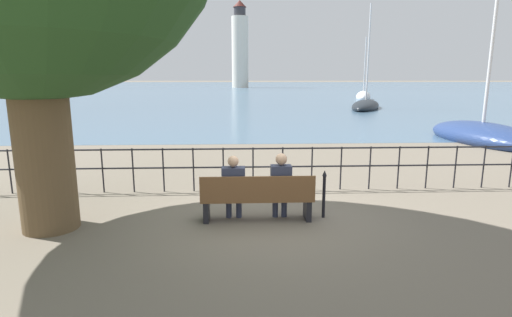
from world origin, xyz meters
TOP-DOWN VIEW (x-y plane):
  - ground_plane at (0.00, 0.00)m, footprint 1000.00×1000.00m
  - harbor_water at (0.00, 158.95)m, footprint 600.00×300.00m
  - park_bench at (0.00, -0.07)m, footprint 2.12×0.45m
  - seated_person_left at (-0.45, 0.01)m, footprint 0.43×0.35m
  - seated_person_right at (0.45, 0.01)m, footprint 0.38×0.35m
  - promenade_railing at (0.00, 2.04)m, footprint 14.17×0.04m
  - closed_umbrella at (1.29, 0.07)m, footprint 0.09×0.09m
  - sailboat_0 at (15.77, 43.72)m, footprint 3.40×5.87m
  - sailboat_1 at (10.04, 9.14)m, footprint 3.04×6.35m
  - sailboat_2 at (11.07, 28.08)m, footprint 5.44×8.69m
  - harbor_lighthouse at (0.52, 112.92)m, footprint 4.80×4.80m

SIDE VIEW (x-z plane):
  - ground_plane at x=0.00m, z-range 0.00..0.00m
  - harbor_water at x=0.00m, z-range 0.00..0.01m
  - sailboat_2 at x=11.07m, z-range -4.38..4.91m
  - sailboat_1 at x=10.04m, z-range -3.63..4.15m
  - sailboat_0 at x=15.77m, z-range -3.76..4.45m
  - park_bench at x=0.00m, z-range -0.01..0.89m
  - closed_umbrella at x=1.29m, z-range 0.05..0.99m
  - seated_person_left at x=-0.45m, z-range 0.06..1.31m
  - promenade_railing at x=0.00m, z-range 0.17..1.22m
  - seated_person_right at x=0.45m, z-range 0.06..1.35m
  - harbor_lighthouse at x=0.52m, z-range -0.86..23.74m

